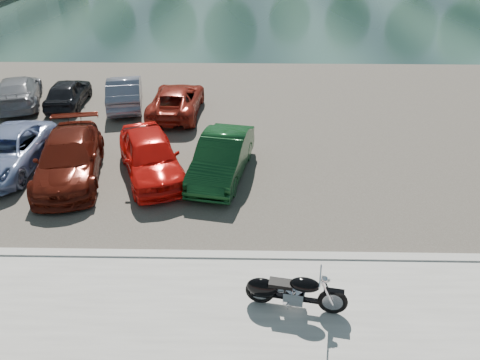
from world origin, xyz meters
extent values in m
plane|color=#595447|center=(0.00, 0.00, 0.00)|extent=(200.00, 200.00, 0.00)
cube|color=#9C9A93|center=(0.00, -1.00, 0.05)|extent=(60.00, 6.00, 0.10)
cube|color=#9C9A93|center=(0.00, 2.00, 0.07)|extent=(60.00, 0.30, 0.14)
cube|color=#443E37|center=(0.00, 11.00, 0.02)|extent=(60.00, 18.00, 0.04)
cube|color=#1A302E|center=(0.00, 40.00, 0.00)|extent=(120.00, 40.00, 0.00)
torus|color=black|center=(1.81, 0.01, 0.44)|extent=(0.69, 0.24, 0.68)
torus|color=black|center=(0.19, 0.31, 0.44)|extent=(0.69, 0.24, 0.68)
cylinder|color=#B2B2B7|center=(1.81, 0.01, 0.44)|extent=(0.46, 0.14, 0.46)
cylinder|color=#B2B2B7|center=(0.19, 0.31, 0.44)|extent=(0.46, 0.14, 0.46)
cylinder|color=silver|center=(1.66, -0.06, 0.74)|extent=(0.33, 0.11, 0.63)
cylinder|color=silver|center=(1.69, 0.13, 0.74)|extent=(0.33, 0.11, 0.63)
cylinder|color=silver|center=(1.49, 0.07, 1.13)|extent=(0.17, 0.74, 0.04)
sphere|color=silver|center=(1.59, 0.05, 1.05)|extent=(0.19, 0.19, 0.16)
sphere|color=silver|center=(1.66, 0.04, 1.05)|extent=(0.13, 0.13, 0.11)
cube|color=black|center=(1.81, 0.01, 0.75)|extent=(0.47, 0.22, 0.06)
cube|color=black|center=(1.00, 0.16, 0.38)|extent=(1.20, 0.31, 0.08)
cube|color=silver|center=(0.95, 0.17, 0.45)|extent=(0.50, 0.40, 0.34)
cylinder|color=silver|center=(1.05, 0.15, 0.65)|extent=(0.27, 0.22, 0.27)
cylinder|color=silver|center=(0.85, 0.19, 0.65)|extent=(0.27, 0.22, 0.27)
ellipsoid|color=black|center=(1.18, 0.13, 0.82)|extent=(0.73, 0.48, 0.32)
cube|color=black|center=(0.66, 0.22, 0.76)|extent=(0.59, 0.37, 0.10)
ellipsoid|color=black|center=(0.24, 0.30, 0.56)|extent=(0.78, 0.46, 0.50)
cube|color=black|center=(0.19, 0.31, 0.49)|extent=(0.43, 0.25, 0.30)
cylinder|color=silver|center=(0.69, 0.38, 0.32)|extent=(1.10, 0.29, 0.09)
cylinder|color=silver|center=(0.69, 0.38, 0.40)|extent=(1.10, 0.29, 0.09)
cylinder|color=#B2B2B7|center=(0.82, 0.01, 0.23)|extent=(0.05, 0.14, 0.22)
imported|color=#8595C1|center=(-8.55, 6.73, 0.69)|extent=(2.20, 4.72, 1.31)
imported|color=#53150B|center=(-6.17, 6.18, 0.76)|extent=(2.94, 5.26, 1.44)
imported|color=red|center=(-3.43, 6.35, 0.80)|extent=(3.26, 4.81, 1.52)
imported|color=#103A19|center=(-1.01, 6.39, 0.75)|extent=(2.25, 4.52, 1.42)
imported|color=gray|center=(-10.87, 12.98, 0.70)|extent=(3.22, 4.92, 1.33)
imported|color=black|center=(-8.52, 12.93, 0.67)|extent=(1.68, 3.76, 1.26)
imported|color=slate|center=(-5.86, 12.93, 0.73)|extent=(2.27, 4.41, 1.39)
imported|color=maroon|center=(-3.34, 12.04, 0.67)|extent=(2.23, 4.62, 1.27)
camera|label=1|loc=(-0.11, -7.70, 8.05)|focal=35.00mm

